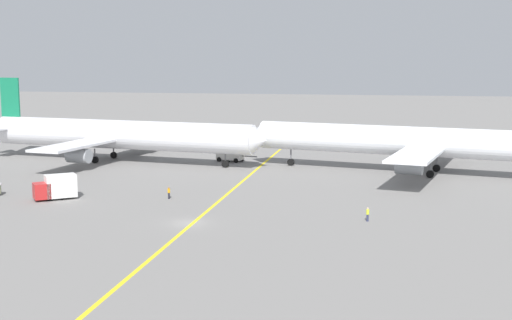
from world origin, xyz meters
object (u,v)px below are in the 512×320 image
(airliner_at_gate_left, at_px, (118,135))
(gse_catering_truck_tall, at_px, (56,187))
(ground_crew_wing_walker_right, at_px, (169,193))
(pushback_tug, at_px, (230,155))
(airliner_being_pushed, at_px, (415,142))
(ground_crew_marshaller_foreground, at_px, (368,214))

(airliner_at_gate_left, distance_m, gse_catering_truck_tall, 36.25)
(airliner_at_gate_left, relative_size, ground_crew_wing_walker_right, 34.55)
(gse_catering_truck_tall, xyz_separation_m, ground_crew_wing_walker_right, (15.60, 3.53, -0.85))
(pushback_tug, height_order, gse_catering_truck_tall, gse_catering_truck_tall)
(airliner_at_gate_left, xyz_separation_m, pushback_tug, (20.98, 4.41, -3.94))
(airliner_at_gate_left, distance_m, airliner_being_pushed, 55.86)
(airliner_being_pushed, relative_size, ground_crew_marshaller_foreground, 35.03)
(airliner_at_gate_left, relative_size, airliner_being_pushed, 0.98)
(ground_crew_marshaller_foreground, bearing_deg, gse_catering_truck_tall, 173.79)
(airliner_being_pushed, xyz_separation_m, ground_crew_wing_walker_right, (-34.92, -29.07, -4.64))
(airliner_being_pushed, height_order, ground_crew_marshaller_foreground, airliner_being_pushed)
(airliner_being_pushed, xyz_separation_m, ground_crew_marshaller_foreground, (-6.59, -37.38, -4.64))
(airliner_at_gate_left, xyz_separation_m, gse_catering_truck_tall, (5.26, -35.70, -3.44))
(airliner_being_pushed, bearing_deg, ground_crew_marshaller_foreground, -100.00)
(pushback_tug, distance_m, ground_crew_wing_walker_right, 36.59)
(gse_catering_truck_tall, bearing_deg, airliner_being_pushed, 32.84)
(airliner_at_gate_left, xyz_separation_m, ground_crew_marshaller_foreground, (49.18, -40.48, -4.30))
(gse_catering_truck_tall, bearing_deg, airliner_at_gate_left, 98.38)
(pushback_tug, height_order, ground_crew_marshaller_foreground, pushback_tug)
(pushback_tug, xyz_separation_m, ground_crew_wing_walker_right, (-0.13, -36.58, -0.36))
(airliner_being_pushed, distance_m, pushback_tug, 35.85)
(gse_catering_truck_tall, relative_size, ground_crew_wing_walker_right, 3.52)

